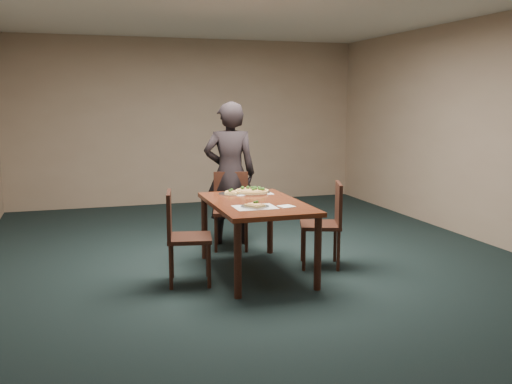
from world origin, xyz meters
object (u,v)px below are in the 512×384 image
object	(u,v)px
dining_table	(256,211)
slice_plate_far	(231,193)
chair_far	(231,205)
diner	(230,173)
chair_left	(181,232)
slice_plate_near	(255,206)
chair_right	(328,219)
pizza_pan	(252,191)

from	to	relation	value
dining_table	slice_plate_far	world-z (taller)	slice_plate_far
slice_plate_far	chair_far	bearing A→B (deg)	75.09
chair_far	diner	size ratio (longest dim) A/B	0.52
dining_table	chair_left	world-z (taller)	chair_left
dining_table	slice_plate_near	size ratio (longest dim) A/B	5.36
chair_right	diner	distance (m)	1.54
chair_left	chair_right	bearing A→B (deg)	-75.35
dining_table	pizza_pan	size ratio (longest dim) A/B	3.69
pizza_pan	slice_plate_near	world-z (taller)	pizza_pan
dining_table	chair_left	xyz separation A→B (m)	(-0.79, -0.11, -0.14)
pizza_pan	slice_plate_near	distance (m)	0.85
pizza_pan	chair_right	bearing A→B (deg)	-37.99
chair_far	diner	distance (m)	0.41
pizza_pan	chair_far	bearing A→B (deg)	99.22
chair_left	chair_right	size ratio (longest dim) A/B	1.00
diner	pizza_pan	xyz separation A→B (m)	(0.05, -0.77, -0.10)
chair_far	chair_left	bearing A→B (deg)	-109.08
chair_right	pizza_pan	world-z (taller)	chair_right
dining_table	chair_far	size ratio (longest dim) A/B	1.65
diner	pizza_pan	distance (m)	0.78
dining_table	chair_left	distance (m)	0.81
chair_far	diner	world-z (taller)	diner
diner	chair_left	bearing A→B (deg)	69.52
chair_left	pizza_pan	world-z (taller)	chair_left
chair_left	chair_right	distance (m)	1.60
chair_right	slice_plate_far	size ratio (longest dim) A/B	3.25
dining_table	diner	distance (m)	1.32
dining_table	chair_right	world-z (taller)	chair_right
diner	slice_plate_far	xyz separation A→B (m)	(-0.19, -0.77, -0.12)
chair_right	slice_plate_far	world-z (taller)	chair_right
pizza_pan	slice_plate_far	world-z (taller)	pizza_pan
slice_plate_far	pizza_pan	bearing A→B (deg)	-0.21
chair_far	chair_right	distance (m)	1.35
dining_table	chair_right	xyz separation A→B (m)	(0.80, -0.00, -0.14)
dining_table	pizza_pan	distance (m)	0.56
chair_left	diner	world-z (taller)	diner
diner	dining_table	bearing A→B (deg)	97.91
chair_left	diner	size ratio (longest dim) A/B	0.52
slice_plate_near	slice_plate_far	bearing A→B (deg)	91.44
pizza_pan	slice_plate_far	distance (m)	0.25
chair_right	slice_plate_near	bearing A→B (deg)	-52.83
chair_right	chair_left	bearing A→B (deg)	-66.36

